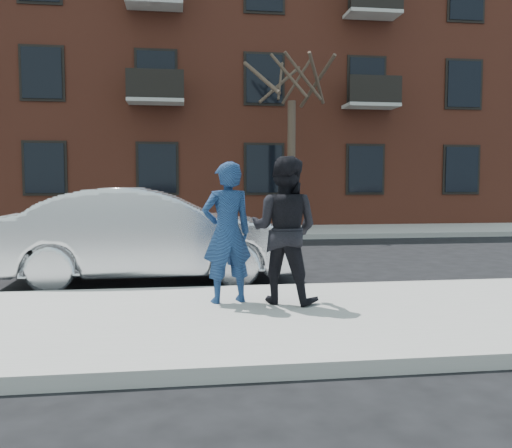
{
  "coord_description": "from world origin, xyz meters",
  "views": [
    {
      "loc": [
        0.92,
        -6.45,
        1.7
      ],
      "look_at": [
        1.87,
        0.4,
        1.17
      ],
      "focal_mm": 38.0,
      "sensor_mm": 36.0,
      "label": 1
    }
  ],
  "objects": [
    {
      "name": "far_curb",
      "position": [
        0.0,
        9.45,
        0.07
      ],
      "size": [
        50.0,
        0.1,
        0.15
      ],
      "primitive_type": "cube",
      "color": "#999691",
      "rests_on": "ground"
    },
    {
      "name": "silver_sedan",
      "position": [
        0.38,
        2.87,
        0.81
      ],
      "size": [
        4.93,
        1.8,
        1.62
      ],
      "primitive_type": "imported",
      "rotation": [
        0.0,
        0.0,
        1.59
      ],
      "color": "silver",
      "rests_on": "ground"
    },
    {
      "name": "ground",
      "position": [
        0.0,
        0.0,
        0.0
      ],
      "size": [
        100.0,
        100.0,
        0.0
      ],
      "primitive_type": "plane",
      "color": "black",
      "rests_on": "ground"
    },
    {
      "name": "apartment_building",
      "position": [
        2.0,
        18.0,
        6.16
      ],
      "size": [
        24.3,
        10.3,
        12.3
      ],
      "color": "brown",
      "rests_on": "ground"
    },
    {
      "name": "near_sidewalk",
      "position": [
        0.0,
        -0.25,
        0.07
      ],
      "size": [
        50.0,
        3.5,
        0.15
      ],
      "primitive_type": "cube",
      "color": "#9A9892",
      "rests_on": "ground"
    },
    {
      "name": "far_sidewalk",
      "position": [
        0.0,
        11.25,
        0.07
      ],
      "size": [
        50.0,
        3.5,
        0.15
      ],
      "primitive_type": "cube",
      "color": "#9A9892",
      "rests_on": "ground"
    },
    {
      "name": "man_peacoat",
      "position": [
        2.23,
        0.38,
        1.09
      ],
      "size": [
        1.15,
        1.06,
        1.89
      ],
      "rotation": [
        0.0,
        0.0,
        2.65
      ],
      "color": "black",
      "rests_on": "near_sidewalk"
    },
    {
      "name": "man_hoodie",
      "position": [
        1.5,
        0.48,
        1.06
      ],
      "size": [
        0.74,
        0.58,
        1.82
      ],
      "rotation": [
        0.0,
        0.0,
        3.37
      ],
      "color": "navy",
      "rests_on": "near_sidewalk"
    },
    {
      "name": "street_tree",
      "position": [
        4.5,
        11.0,
        5.52
      ],
      "size": [
        3.6,
        3.6,
        6.8
      ],
      "color": "#3D2E24",
      "rests_on": "far_sidewalk"
    },
    {
      "name": "near_curb",
      "position": [
        0.0,
        1.55,
        0.07
      ],
      "size": [
        50.0,
        0.1,
        0.15
      ],
      "primitive_type": "cube",
      "color": "#999691",
      "rests_on": "ground"
    }
  ]
}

